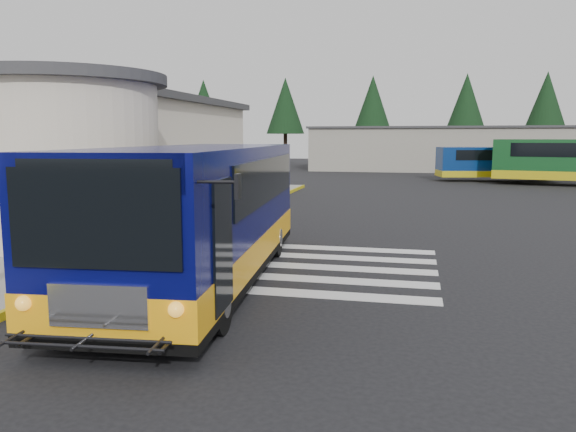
% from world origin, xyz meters
% --- Properties ---
extents(ground, '(140.00, 140.00, 0.00)m').
position_xyz_m(ground, '(0.00, 0.00, 0.00)').
color(ground, black).
rests_on(ground, ground).
extents(sidewalk, '(10.00, 34.00, 0.15)m').
position_xyz_m(sidewalk, '(-9.00, 4.00, 0.07)').
color(sidewalk, gray).
rests_on(sidewalk, ground).
extents(curb_strip, '(0.12, 34.00, 0.16)m').
position_xyz_m(curb_strip, '(-4.05, 4.00, 0.08)').
color(curb_strip, gold).
rests_on(curb_strip, ground).
extents(station_building, '(12.70, 18.70, 4.80)m').
position_xyz_m(station_building, '(-10.84, 6.91, 2.57)').
color(station_building, beige).
rests_on(station_building, ground).
extents(crosswalk, '(8.00, 5.35, 0.01)m').
position_xyz_m(crosswalk, '(-0.50, -0.80, 0.01)').
color(crosswalk, silver).
rests_on(crosswalk, ground).
extents(depot_building, '(26.40, 8.40, 4.20)m').
position_xyz_m(depot_building, '(6.00, 42.00, 2.11)').
color(depot_building, gray).
rests_on(depot_building, ground).
extents(tree_line, '(58.40, 4.40, 10.00)m').
position_xyz_m(tree_line, '(6.29, 50.00, 6.77)').
color(tree_line, black).
rests_on(tree_line, ground).
extents(transit_bus, '(4.17, 10.71, 2.96)m').
position_xyz_m(transit_bus, '(-1.63, -2.76, 1.42)').
color(transit_bus, '#06084B').
rests_on(transit_bus, ground).
extents(bollard, '(0.09, 0.09, 1.07)m').
position_xyz_m(bollard, '(-4.20, -2.69, 0.68)').
color(bollard, black).
rests_on(bollard, sidewalk).
extents(far_bus_a, '(8.54, 3.87, 2.13)m').
position_xyz_m(far_bus_a, '(8.58, 29.32, 1.38)').
color(far_bus_a, navy).
rests_on(far_bus_a, ground).
extents(far_bus_b, '(10.55, 4.97, 2.63)m').
position_xyz_m(far_bus_b, '(13.18, 26.26, 1.71)').
color(far_bus_b, '#13471E').
rests_on(far_bus_b, ground).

